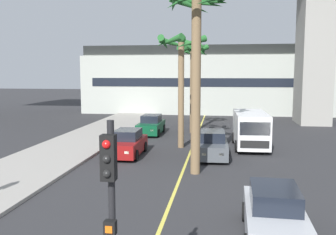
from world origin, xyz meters
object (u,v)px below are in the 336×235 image
car_queue_fourth (274,215)px  palm_tree_mid_median (182,57)px  car_queue_second (213,145)px  delivery_van (250,129)px  car_queue_front (127,144)px  traffic_light_median_near (111,208)px  car_queue_third (151,125)px  palm_tree_near_median (197,29)px  palm_tree_far_median (193,61)px

car_queue_fourth → palm_tree_mid_median: size_ratio=0.56×
car_queue_second → delivery_van: 4.04m
car_queue_front → traffic_light_median_near: size_ratio=0.98×
car_queue_third → palm_tree_near_median: palm_tree_near_median is taller
car_queue_fourth → delivery_van: 13.94m
car_queue_third → palm_tree_far_median: bearing=20.4°
car_queue_second → car_queue_fourth: size_ratio=1.00×
car_queue_front → palm_tree_near_median: palm_tree_near_median is taller
car_queue_third → palm_tree_far_median: palm_tree_far_median is taller
traffic_light_median_near → palm_tree_far_median: palm_tree_far_median is taller
delivery_van → traffic_light_median_near: traffic_light_median_near is taller
palm_tree_mid_median → car_queue_fourth: bearing=-72.5°
car_queue_second → palm_tree_near_median: size_ratio=0.46×
car_queue_second → car_queue_fourth: same height
traffic_light_median_near → palm_tree_near_median: (0.60, 12.33, 4.32)m
car_queue_front → palm_tree_mid_median: bearing=44.4°
car_queue_second → palm_tree_near_median: (-0.75, -3.70, 6.31)m
delivery_van → palm_tree_mid_median: size_ratio=0.71×
palm_tree_mid_median → palm_tree_near_median: bearing=-77.7°
car_queue_front → traffic_light_median_near: traffic_light_median_near is taller
car_queue_front → traffic_light_median_near: 16.39m
car_queue_fourth → palm_tree_far_median: size_ratio=0.57×
car_queue_front → palm_tree_mid_median: 6.67m
car_queue_second → delivery_van: (2.41, 3.19, 0.57)m
car_queue_front → car_queue_fourth: (7.20, -10.53, 0.00)m
car_queue_third → delivery_van: (7.55, -4.60, 0.57)m
palm_tree_far_median → car_queue_fourth: bearing=-78.5°
palm_tree_near_median → palm_tree_mid_median: palm_tree_near_median is taller
delivery_van → palm_tree_far_median: 8.57m
car_queue_second → palm_tree_mid_median: size_ratio=0.56×
car_queue_front → car_queue_second: same height
car_queue_third → delivery_van: size_ratio=0.78×
car_queue_fourth → palm_tree_far_median: bearing=101.5°
car_queue_fourth → delivery_van: delivery_van is taller
car_queue_third → delivery_van: bearing=-31.3°
car_queue_fourth → palm_tree_far_median: (-4.00, 19.73, 5.17)m
palm_tree_far_median → car_queue_third: bearing=-159.6°
delivery_van → palm_tree_far_median: (-4.31, 5.80, 4.60)m
car_queue_front → palm_tree_far_median: bearing=70.9°
palm_tree_near_median → car_queue_third: bearing=110.9°
car_queue_front → car_queue_fourth: same height
palm_tree_mid_median → palm_tree_far_median: 6.30m
palm_tree_mid_median → car_queue_second: bearing=-51.5°
palm_tree_far_median → traffic_light_median_near: bearing=-88.7°
palm_tree_near_median → palm_tree_far_median: (-1.15, 12.69, -1.15)m
palm_tree_mid_median → car_queue_front: bearing=-135.6°
car_queue_fourth → palm_tree_far_median: 20.78m
delivery_van → car_queue_front: bearing=-155.7°
traffic_light_median_near → palm_tree_mid_median: 19.03m
car_queue_second → delivery_van: bearing=53.0°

